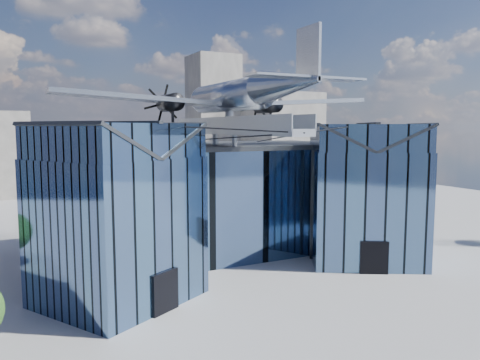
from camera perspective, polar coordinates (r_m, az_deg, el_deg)
name	(u,v)px	position (r m, az deg, el deg)	size (l,w,h in m)	color
ground_plane	(251,273)	(37.61, 1.40, -11.28)	(120.00, 120.00, 0.00)	gray
museum	(221,194)	(41.47, -2.37, -1.75)	(32.88, 24.50, 17.60)	#466690
bg_towers	(122,136)	(84.11, -14.18, 5.27)	(77.00, 24.50, 26.00)	gray
tree_side_e	(417,189)	(60.39, 20.82, -1.06)	(4.36, 4.36, 5.90)	#382716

